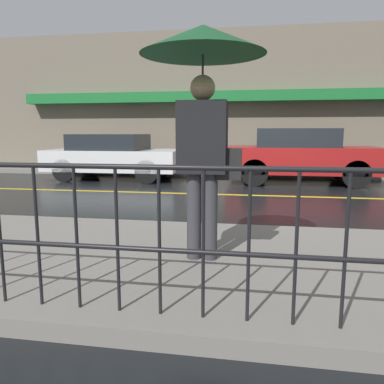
{
  "coord_description": "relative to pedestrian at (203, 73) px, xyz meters",
  "views": [
    {
      "loc": [
        -0.13,
        -8.35,
        1.39
      ],
      "look_at": [
        -1.25,
        -1.6,
        0.3
      ],
      "focal_mm": 35.0,
      "sensor_mm": 36.0,
      "label": 1
    }
  ],
  "objects": [
    {
      "name": "sidewalk_far",
      "position": [
        0.62,
        8.91,
        -1.87
      ],
      "size": [
        28.0,
        1.7,
        0.14
      ],
      "color": "slate",
      "rests_on": "ground_plane"
    },
    {
      "name": "car_red",
      "position": [
        1.73,
        7.08,
        -1.16
      ],
      "size": [
        4.06,
        1.8,
        1.5
      ],
      "color": "maroon",
      "rests_on": "ground_plane"
    },
    {
      "name": "car_white",
      "position": [
        -3.65,
        7.08,
        -1.24
      ],
      "size": [
        3.92,
        1.85,
        1.34
      ],
      "color": "silver",
      "rests_on": "ground_plane"
    },
    {
      "name": "railing_foreground",
      "position": [
        0.62,
        -1.2,
        -1.15
      ],
      "size": [
        12.0,
        0.04,
        1.04
      ],
      "color": "black",
      "rests_on": "sidewalk_near"
    },
    {
      "name": "building_storefront",
      "position": [
        0.62,
        9.88,
        0.52
      ],
      "size": [
        28.0,
        0.85,
        4.9
      ],
      "color": "#706656",
      "rests_on": "ground_plane"
    },
    {
      "name": "lane_marking",
      "position": [
        0.62,
        4.77,
        -1.93
      ],
      "size": [
        25.2,
        0.12,
        0.01
      ],
      "color": "gold",
      "rests_on": "ground_plane"
    },
    {
      "name": "sidewalk_near",
      "position": [
        0.62,
        0.01,
        -1.87
      ],
      "size": [
        28.0,
        2.94,
        0.14
      ],
      "color": "slate",
      "rests_on": "ground_plane"
    },
    {
      "name": "ground_plane",
      "position": [
        0.62,
        4.77,
        -1.94
      ],
      "size": [
        80.0,
        80.0,
        0.0
      ],
      "primitive_type": "plane",
      "color": "black"
    },
    {
      "name": "pedestrian",
      "position": [
        0.0,
        0.0,
        0.0
      ],
      "size": [
        1.18,
        1.18,
        2.23
      ],
      "color": "#333338",
      "rests_on": "sidewalk_near"
    }
  ]
}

